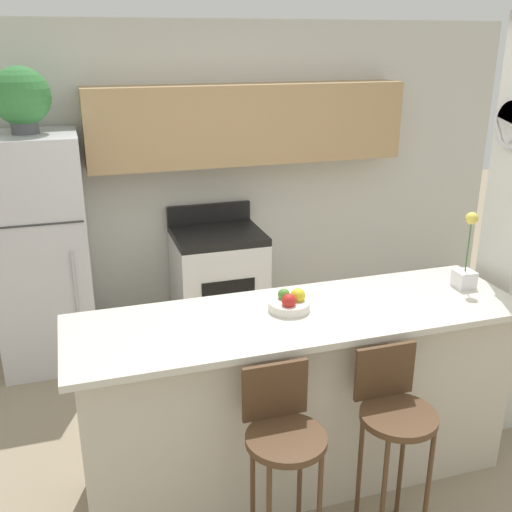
{
  "coord_description": "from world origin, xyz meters",
  "views": [
    {
      "loc": [
        -1.09,
        -2.66,
        2.4
      ],
      "look_at": [
        0.0,
        0.78,
        1.09
      ],
      "focal_mm": 42.0,
      "sensor_mm": 36.0,
      "label": 1
    }
  ],
  "objects_px": {
    "potted_plant_on_fridge": "(21,98)",
    "trash_bin": "(127,340)",
    "bar_stool_right": "(394,417)",
    "fruit_bowl": "(290,303)",
    "refrigerator": "(41,253)",
    "orchid_vase": "(466,266)",
    "stove_range": "(219,282)",
    "bar_stool_left": "(283,439)"
  },
  "relations": [
    {
      "from": "potted_plant_on_fridge",
      "to": "trash_bin",
      "type": "distance_m",
      "value": 1.93
    },
    {
      "from": "bar_stool_right",
      "to": "potted_plant_on_fridge",
      "type": "bearing_deg",
      "value": 124.5
    },
    {
      "from": "trash_bin",
      "to": "fruit_bowl",
      "type": "bearing_deg",
      "value": -64.11
    },
    {
      "from": "refrigerator",
      "to": "orchid_vase",
      "type": "bearing_deg",
      "value": -37.04
    },
    {
      "from": "stove_range",
      "to": "bar_stool_left",
      "type": "xyz_separation_m",
      "value": [
        -0.3,
        -2.42,
        0.22
      ]
    },
    {
      "from": "bar_stool_right",
      "to": "orchid_vase",
      "type": "height_order",
      "value": "orchid_vase"
    },
    {
      "from": "potted_plant_on_fridge",
      "to": "trash_bin",
      "type": "relative_size",
      "value": 1.2
    },
    {
      "from": "refrigerator",
      "to": "potted_plant_on_fridge",
      "type": "distance_m",
      "value": 1.13
    },
    {
      "from": "stove_range",
      "to": "refrigerator",
      "type": "bearing_deg",
      "value": -178.26
    },
    {
      "from": "stove_range",
      "to": "bar_stool_right",
      "type": "height_order",
      "value": "stove_range"
    },
    {
      "from": "bar_stool_right",
      "to": "bar_stool_left",
      "type": "bearing_deg",
      "value": 180.0
    },
    {
      "from": "stove_range",
      "to": "potted_plant_on_fridge",
      "type": "relative_size",
      "value": 2.34
    },
    {
      "from": "refrigerator",
      "to": "bar_stool_right",
      "type": "xyz_separation_m",
      "value": [
        1.64,
        -2.38,
        -0.2
      ]
    },
    {
      "from": "fruit_bowl",
      "to": "refrigerator",
      "type": "bearing_deg",
      "value": 126.18
    },
    {
      "from": "potted_plant_on_fridge",
      "to": "stove_range",
      "type": "bearing_deg",
      "value": 1.74
    },
    {
      "from": "refrigerator",
      "to": "bar_stool_right",
      "type": "relative_size",
      "value": 1.76
    },
    {
      "from": "refrigerator",
      "to": "trash_bin",
      "type": "bearing_deg",
      "value": -23.69
    },
    {
      "from": "stove_range",
      "to": "orchid_vase",
      "type": "xyz_separation_m",
      "value": [
        1.02,
        -1.85,
        0.71
      ]
    },
    {
      "from": "refrigerator",
      "to": "fruit_bowl",
      "type": "distance_m",
      "value": 2.23
    },
    {
      "from": "potted_plant_on_fridge",
      "to": "orchid_vase",
      "type": "bearing_deg",
      "value": -37.04
    },
    {
      "from": "bar_stool_right",
      "to": "orchid_vase",
      "type": "bearing_deg",
      "value": 37.48
    },
    {
      "from": "fruit_bowl",
      "to": "potted_plant_on_fridge",
      "type": "bearing_deg",
      "value": 126.18
    },
    {
      "from": "potted_plant_on_fridge",
      "to": "fruit_bowl",
      "type": "distance_m",
      "value": 2.42
    },
    {
      "from": "refrigerator",
      "to": "trash_bin",
      "type": "xyz_separation_m",
      "value": [
        0.56,
        -0.25,
        -0.7
      ]
    },
    {
      "from": "refrigerator",
      "to": "orchid_vase",
      "type": "xyz_separation_m",
      "value": [
        2.39,
        -1.8,
        0.28
      ]
    },
    {
      "from": "bar_stool_left",
      "to": "orchid_vase",
      "type": "height_order",
      "value": "orchid_vase"
    },
    {
      "from": "bar_stool_right",
      "to": "fruit_bowl",
      "type": "xyz_separation_m",
      "value": [
        -0.32,
        0.59,
        0.39
      ]
    },
    {
      "from": "bar_stool_right",
      "to": "fruit_bowl",
      "type": "distance_m",
      "value": 0.78
    },
    {
      "from": "fruit_bowl",
      "to": "trash_bin",
      "type": "bearing_deg",
      "value": 115.89
    },
    {
      "from": "refrigerator",
      "to": "bar_stool_left",
      "type": "xyz_separation_m",
      "value": [
        1.07,
        -2.38,
        -0.2
      ]
    },
    {
      "from": "orchid_vase",
      "to": "fruit_bowl",
      "type": "distance_m",
      "value": 1.08
    },
    {
      "from": "bar_stool_left",
      "to": "fruit_bowl",
      "type": "bearing_deg",
      "value": 67.39
    },
    {
      "from": "refrigerator",
      "to": "bar_stool_left",
      "type": "height_order",
      "value": "refrigerator"
    },
    {
      "from": "bar_stool_left",
      "to": "bar_stool_right",
      "type": "distance_m",
      "value": 0.57
    },
    {
      "from": "refrigerator",
      "to": "orchid_vase",
      "type": "relative_size",
      "value": 3.91
    },
    {
      "from": "stove_range",
      "to": "bar_stool_left",
      "type": "relative_size",
      "value": 1.06
    },
    {
      "from": "refrigerator",
      "to": "orchid_vase",
      "type": "distance_m",
      "value": 3.01
    },
    {
      "from": "stove_range",
      "to": "potted_plant_on_fridge",
      "type": "xyz_separation_m",
      "value": [
        -1.37,
        -0.04,
        1.56
      ]
    },
    {
      "from": "potted_plant_on_fridge",
      "to": "fruit_bowl",
      "type": "xyz_separation_m",
      "value": [
        1.31,
        -1.8,
        -0.94
      ]
    },
    {
      "from": "refrigerator",
      "to": "stove_range",
      "type": "bearing_deg",
      "value": 1.74
    },
    {
      "from": "bar_stool_left",
      "to": "fruit_bowl",
      "type": "distance_m",
      "value": 0.75
    },
    {
      "from": "bar_stool_left",
      "to": "fruit_bowl",
      "type": "xyz_separation_m",
      "value": [
        0.24,
        0.59,
        0.39
      ]
    }
  ]
}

